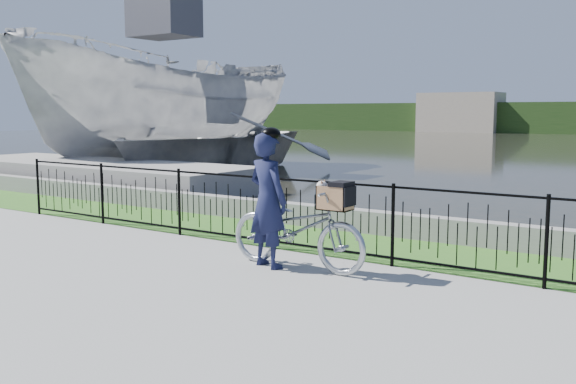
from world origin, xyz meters
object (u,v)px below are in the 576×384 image
Objects in this scene: cyclist at (268,199)px; bicycle_rig at (298,227)px; dock at (96,174)px; boat_far at (204,142)px; boat_near at (166,106)px.

bicycle_rig is at bearing 21.80° from cyclist.
dock is 10.78m from cyclist.
bicycle_rig is 0.19× the size of boat_far.
dock is 0.88× the size of boat_far.
bicycle_rig is at bearing -38.35° from boat_near.
dock is at bearing -68.96° from boat_near.
dock is 11.05m from bicycle_rig.
boat_near reaches higher than dock.
boat_near is at bearing 141.65° from bicycle_rig.
cyclist is at bearing -39.76° from boat_near.
bicycle_rig is (9.99, -4.72, 0.21)m from dock.
cyclist is 0.16× the size of boat_near.
boat_far is at bearing 28.79° from boat_near.
bicycle_rig reaches higher than dock.
dock is 4.75× the size of bicycle_rig.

